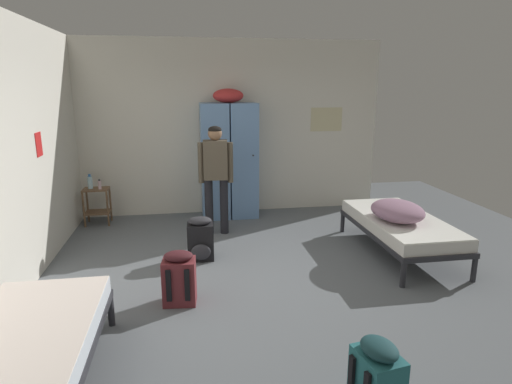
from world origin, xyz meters
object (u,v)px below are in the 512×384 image
(locker_bank, at_px, (229,158))
(bed_right, at_px, (400,225))
(water_bottle, at_px, (90,182))
(backpack_maroon, at_px, (179,278))
(lotion_bottle, at_px, (100,185))
(shelf_unit, at_px, (97,203))
(bed_left_front, at_px, (21,353))
(bedding_heap, at_px, (397,211))
(person_traveler, at_px, (216,170))
(backpack_black, at_px, (200,240))
(backpack_teal, at_px, (378,381))

(locker_bank, height_order, bed_right, locker_bank)
(water_bottle, height_order, backpack_maroon, water_bottle)
(lotion_bottle, distance_m, backpack_maroon, 3.01)
(shelf_unit, distance_m, backpack_maroon, 3.05)
(bed_left_front, height_order, bedding_heap, bedding_heap)
(bed_left_front, height_order, person_traveler, person_traveler)
(backpack_black, distance_m, backpack_maroon, 1.11)
(bed_right, bearing_deg, shelf_unit, 155.03)
(person_traveler, bearing_deg, shelf_unit, 157.78)
(bedding_heap, distance_m, backpack_maroon, 2.80)
(bed_right, bearing_deg, backpack_teal, -119.71)
(bedding_heap, xyz_separation_m, lotion_bottle, (-3.89, 1.96, 0.03))
(shelf_unit, bearing_deg, water_bottle, 165.96)
(bed_right, relative_size, water_bottle, 8.47)
(locker_bank, bearing_deg, lotion_bottle, -175.84)
(bedding_heap, height_order, lotion_bottle, bedding_heap)
(bed_right, height_order, backpack_maroon, backpack_maroon)
(locker_bank, height_order, bed_left_front, locker_bank)
(backpack_black, bearing_deg, person_traveler, 73.90)
(locker_bank, relative_size, lotion_bottle, 13.38)
(shelf_unit, xyz_separation_m, bedding_heap, (3.96, -2.00, 0.26))
(bed_right, relative_size, lotion_bottle, 12.28)
(bed_left_front, xyz_separation_m, backpack_teal, (2.32, -0.51, -0.12))
(locker_bank, bearing_deg, person_traveler, -108.18)
(bed_right, xyz_separation_m, backpack_teal, (-1.50, -2.63, -0.12))
(bed_left_front, distance_m, lotion_bottle, 3.99)
(bed_left_front, bearing_deg, bed_right, 29.03)
(bed_left_front, distance_m, bedding_heap, 4.23)
(locker_bank, bearing_deg, bed_right, -45.21)
(shelf_unit, distance_m, bed_left_front, 4.02)
(locker_bank, height_order, person_traveler, locker_bank)
(locker_bank, height_order, lotion_bottle, locker_bank)
(bed_right, relative_size, backpack_maroon, 3.45)
(backpack_teal, height_order, backpack_maroon, same)
(bedding_heap, distance_m, backpack_teal, 2.90)
(bed_right, distance_m, lotion_bottle, 4.42)
(locker_bank, distance_m, bed_right, 2.88)
(shelf_unit, relative_size, bed_left_front, 0.30)
(bedding_heap, xyz_separation_m, person_traveler, (-2.15, 1.26, 0.34))
(bedding_heap, bearing_deg, shelf_unit, 153.19)
(water_bottle, xyz_separation_m, backpack_maroon, (1.36, -2.78, -0.41))
(bed_left_front, relative_size, bed_right, 1.00)
(locker_bank, bearing_deg, backpack_teal, -83.99)
(shelf_unit, relative_size, bedding_heap, 0.73)
(bed_right, bearing_deg, locker_bank, 134.79)
(backpack_black, height_order, backpack_maroon, same)
(bed_left_front, xyz_separation_m, backpack_maroon, (1.03, 1.25, -0.12))
(water_bottle, height_order, backpack_black, water_bottle)
(backpack_black, bearing_deg, bed_right, -4.71)
(bedding_heap, height_order, backpack_maroon, bedding_heap)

